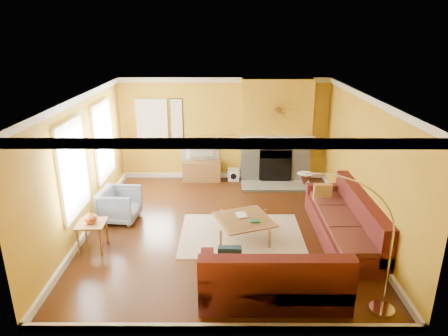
{
  "coord_description": "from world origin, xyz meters",
  "views": [
    {
      "loc": [
        0.03,
        -7.33,
        3.87
      ],
      "look_at": [
        0.0,
        0.4,
        1.17
      ],
      "focal_mm": 32.0,
      "sensor_mm": 36.0,
      "label": 1
    }
  ],
  "objects_px": {
    "coffee_table": "(244,227)",
    "arc_lamp": "(349,247)",
    "side_table": "(93,236)",
    "sectional_sofa": "(289,228)",
    "media_console": "(202,170)",
    "armchair": "(120,205)"
  },
  "relations": [
    {
      "from": "sectional_sofa",
      "to": "coffee_table",
      "type": "relative_size",
      "value": 3.7
    },
    {
      "from": "armchair",
      "to": "arc_lamp",
      "type": "distance_m",
      "value": 4.93
    },
    {
      "from": "coffee_table",
      "to": "arc_lamp",
      "type": "xyz_separation_m",
      "value": [
        1.32,
        -2.2,
        0.86
      ]
    },
    {
      "from": "sectional_sofa",
      "to": "arc_lamp",
      "type": "distance_m",
      "value": 1.88
    },
    {
      "from": "sectional_sofa",
      "to": "media_console",
      "type": "height_order",
      "value": "sectional_sofa"
    },
    {
      "from": "media_console",
      "to": "side_table",
      "type": "relative_size",
      "value": 1.82
    },
    {
      "from": "side_table",
      "to": "sectional_sofa",
      "type": "bearing_deg",
      "value": -0.0
    },
    {
      "from": "side_table",
      "to": "arc_lamp",
      "type": "xyz_separation_m",
      "value": [
        4.12,
        -1.7,
        0.79
      ]
    },
    {
      "from": "side_table",
      "to": "media_console",
      "type": "bearing_deg",
      "value": 63.43
    },
    {
      "from": "side_table",
      "to": "arc_lamp",
      "type": "relative_size",
      "value": 0.26
    },
    {
      "from": "coffee_table",
      "to": "side_table",
      "type": "xyz_separation_m",
      "value": [
        -2.8,
        -0.5,
        0.08
      ]
    },
    {
      "from": "coffee_table",
      "to": "media_console",
      "type": "height_order",
      "value": "media_console"
    },
    {
      "from": "coffee_table",
      "to": "armchair",
      "type": "bearing_deg",
      "value": 164.93
    },
    {
      "from": "media_console",
      "to": "arc_lamp",
      "type": "xyz_separation_m",
      "value": [
        2.33,
        -5.3,
        0.79
      ]
    },
    {
      "from": "media_console",
      "to": "side_table",
      "type": "distance_m",
      "value": 4.02
    },
    {
      "from": "arc_lamp",
      "to": "side_table",
      "type": "bearing_deg",
      "value": 157.6
    },
    {
      "from": "coffee_table",
      "to": "sectional_sofa",
      "type": "bearing_deg",
      "value": -32.01
    },
    {
      "from": "armchair",
      "to": "side_table",
      "type": "height_order",
      "value": "armchair"
    },
    {
      "from": "side_table",
      "to": "arc_lamp",
      "type": "bearing_deg",
      "value": -22.4
    },
    {
      "from": "sectional_sofa",
      "to": "armchair",
      "type": "xyz_separation_m",
      "value": [
        -3.4,
        1.2,
        -0.1
      ]
    },
    {
      "from": "side_table",
      "to": "armchair",
      "type": "bearing_deg",
      "value": 80.54
    },
    {
      "from": "armchair",
      "to": "arc_lamp",
      "type": "height_order",
      "value": "arc_lamp"
    }
  ]
}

